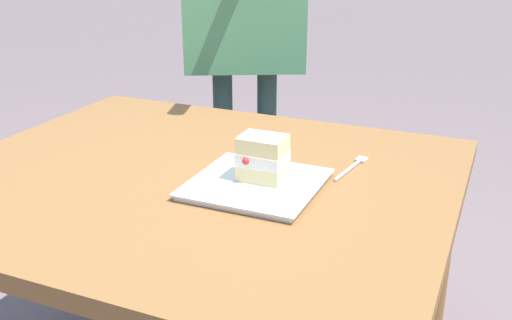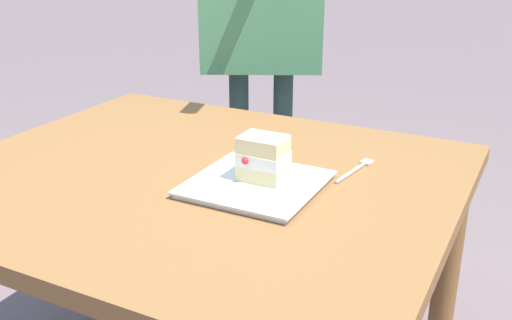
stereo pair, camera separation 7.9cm
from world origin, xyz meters
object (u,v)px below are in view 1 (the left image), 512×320
at_px(dessert_plate, 256,185).
at_px(cake_slice, 262,159).
at_px(dessert_fork, 352,167).
at_px(patio_table, 195,210).

xyz_separation_m(dessert_plate, cake_slice, (0.01, 0.01, 0.06)).
bearing_deg(dessert_fork, dessert_plate, -129.80).
distance_m(patio_table, cake_slice, 0.24).
bearing_deg(cake_slice, dessert_fork, 49.61).
height_order(cake_slice, dessert_fork, cake_slice).
relative_size(patio_table, dessert_fork, 6.98).
relative_size(patio_table, cake_slice, 11.69).
bearing_deg(dessert_plate, patio_table, 173.89).
distance_m(patio_table, dessert_fork, 0.39).
bearing_deg(dessert_plate, dessert_fork, 50.20).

